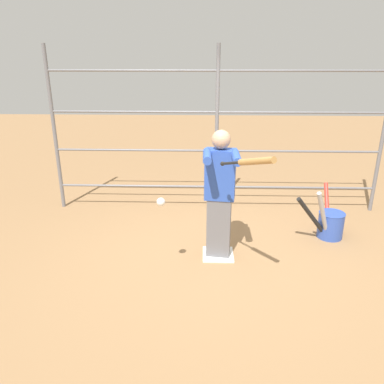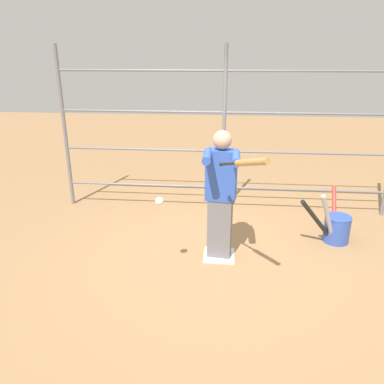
{
  "view_description": "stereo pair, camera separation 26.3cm",
  "coord_description": "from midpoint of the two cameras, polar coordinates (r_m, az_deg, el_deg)",
  "views": [
    {
      "loc": [
        0.2,
        4.35,
        2.49
      ],
      "look_at": [
        0.34,
        0.2,
        0.96
      ],
      "focal_mm": 35.0,
      "sensor_mm": 36.0,
      "label": 1
    },
    {
      "loc": [
        -0.06,
        4.33,
        2.49
      ],
      "look_at": [
        0.34,
        0.2,
        0.96
      ],
      "focal_mm": 35.0,
      "sensor_mm": 36.0,
      "label": 2
    }
  ],
  "objects": [
    {
      "name": "home_plate",
      "position": [
        5.0,
        2.46,
        -9.5
      ],
      "size": [
        0.4,
        0.4,
        0.02
      ],
      "color": "white",
      "rests_on": "ground"
    },
    {
      "name": "baseball_bat_swinging",
      "position": [
        3.61,
        7.0,
        4.61
      ],
      "size": [
        0.47,
        0.75,
        0.3
      ],
      "color": "black"
    },
    {
      "name": "batter",
      "position": [
        4.61,
        2.63,
        0.03
      ],
      "size": [
        0.42,
        0.59,
        1.66
      ],
      "color": "slate",
      "rests_on": "ground"
    },
    {
      "name": "fence_backstop",
      "position": [
        6.05,
        2.53,
        9.15
      ],
      "size": [
        5.32,
        0.06,
        2.65
      ],
      "color": "slate",
      "rests_on": "ground"
    },
    {
      "name": "softball_in_flight",
      "position": [
        4.18,
        -6.58,
        -1.53
      ],
      "size": [
        0.1,
        0.1,
        0.1
      ],
      "color": "white"
    },
    {
      "name": "bat_bucket",
      "position": [
        5.66,
        18.93,
        -4.51
      ],
      "size": [
        0.79,
        1.0,
        0.82
      ],
      "color": "#3351B2",
      "rests_on": "ground"
    },
    {
      "name": "ground_plane",
      "position": [
        5.0,
        2.46,
        -9.59
      ],
      "size": [
        24.0,
        24.0,
        0.0
      ],
      "primitive_type": "plane",
      "color": "#9E754C"
    }
  ]
}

